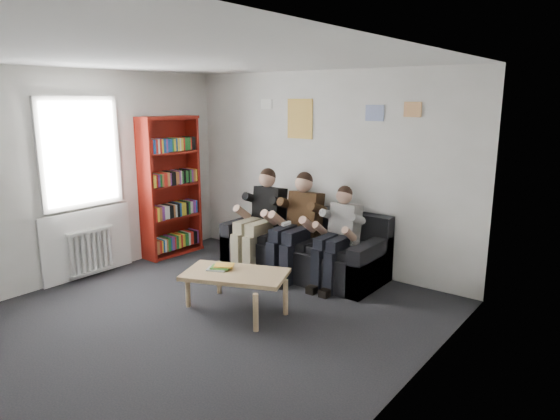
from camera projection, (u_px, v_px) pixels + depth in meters
The scene contains 14 objects.
room_shell at pixel (188, 199), 4.96m from camera, with size 5.00×5.00×5.00m.
sofa at pixel (304, 250), 6.81m from camera, with size 2.23×0.91×0.86m.
bookshelf at pixel (171, 187), 7.44m from camera, with size 0.31×0.94×2.08m.
coffee_table at pixel (235, 277), 5.52m from camera, with size 1.12×0.62×0.45m.
game_cases at pixel (221, 267), 5.61m from camera, with size 0.26×0.22×0.05m.
person_left at pixel (259, 219), 6.94m from camera, with size 0.43×0.91×1.38m.
person_middle at pixel (296, 226), 6.56m from camera, with size 0.43×0.92×1.38m.
person_right at pixel (337, 237), 6.21m from camera, with size 0.37×0.79×1.27m.
radiator at pixel (92, 251), 6.61m from camera, with size 0.10×0.64×0.60m.
window at pixel (84, 200), 6.51m from camera, with size 0.05×1.30×2.36m.
poster_large at pixel (300, 119), 6.97m from camera, with size 0.42×0.01×0.55m, color #EEED54.
poster_blue at pixel (375, 113), 6.27m from camera, with size 0.25×0.01×0.20m, color blue.
poster_pink at pixel (413, 109), 5.96m from camera, with size 0.22×0.01×0.18m, color #C53D70.
poster_sign at pixel (267, 104), 7.28m from camera, with size 0.20×0.01×0.14m, color white.
Camera 1 is at (3.69, -3.30, 2.33)m, focal length 32.00 mm.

